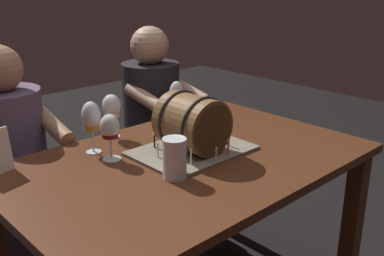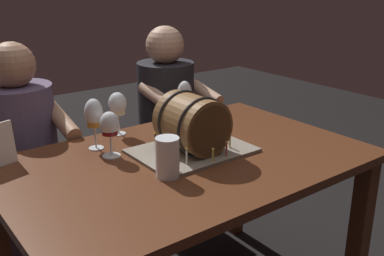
{
  "view_description": "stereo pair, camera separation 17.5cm",
  "coord_description": "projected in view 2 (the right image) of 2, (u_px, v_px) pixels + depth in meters",
  "views": [
    {
      "loc": [
        -1.08,
        -1.17,
        1.42
      ],
      "look_at": [
        0.05,
        0.03,
        0.85
      ],
      "focal_mm": 42.13,
      "sensor_mm": 36.0,
      "label": 1
    },
    {
      "loc": [
        -0.95,
        -1.29,
        1.42
      ],
      "look_at": [
        0.05,
        0.03,
        0.85
      ],
      "focal_mm": 42.13,
      "sensor_mm": 36.0,
      "label": 2
    }
  ],
  "objects": [
    {
      "name": "wine_glass_empty",
      "position": [
        185.0,
        95.0,
        2.06
      ],
      "size": [
        0.07,
        0.07,
        0.21
      ],
      "color": "white",
      "rests_on": "dining_table"
    },
    {
      "name": "dining_table",
      "position": [
        186.0,
        183.0,
        1.76
      ],
      "size": [
        1.38,
        0.9,
        0.75
      ],
      "color": "#562D19",
      "rests_on": "ground"
    },
    {
      "name": "person_seated_right",
      "position": [
        167.0,
        138.0,
        2.58
      ],
      "size": [
        0.37,
        0.46,
        1.16
      ],
      "color": "black",
      "rests_on": "ground"
    },
    {
      "name": "beer_pint",
      "position": [
        168.0,
        158.0,
        1.54
      ],
      "size": [
        0.08,
        0.08,
        0.14
      ],
      "color": "white",
      "rests_on": "dining_table"
    },
    {
      "name": "wine_glass_red",
      "position": [
        110.0,
        126.0,
        1.7
      ],
      "size": [
        0.07,
        0.07,
        0.18
      ],
      "color": "white",
      "rests_on": "dining_table"
    },
    {
      "name": "wine_glass_white",
      "position": [
        118.0,
        105.0,
        1.93
      ],
      "size": [
        0.08,
        0.08,
        0.19
      ],
      "color": "white",
      "rests_on": "dining_table"
    },
    {
      "name": "barrel_cake",
      "position": [
        192.0,
        126.0,
        1.75
      ],
      "size": [
        0.45,
        0.33,
        0.24
      ],
      "color": "gray",
      "rests_on": "dining_table"
    },
    {
      "name": "person_seated_left",
      "position": [
        26.0,
        175.0,
        2.12
      ],
      "size": [
        0.36,
        0.45,
        1.15
      ],
      "color": "#372D40",
      "rests_on": "ground"
    },
    {
      "name": "menu_card",
      "position": [
        0.0,
        145.0,
        1.63
      ],
      "size": [
        0.11,
        0.05,
        0.16
      ],
      "primitive_type": "cube",
      "rotation": [
        -0.09,
        0.0,
        0.27
      ],
      "color": "silver",
      "rests_on": "dining_table"
    },
    {
      "name": "wine_glass_amber",
      "position": [
        94.0,
        115.0,
        1.77
      ],
      "size": [
        0.07,
        0.07,
        0.21
      ],
      "color": "white",
      "rests_on": "dining_table"
    }
  ]
}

